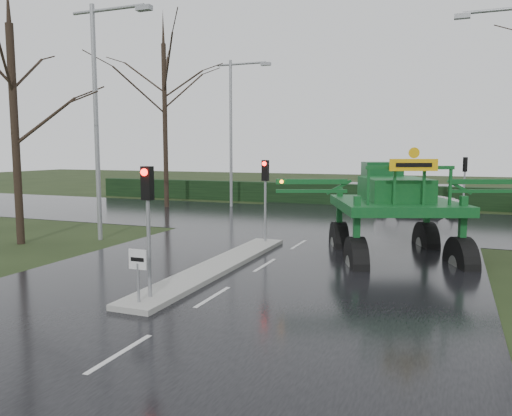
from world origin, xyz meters
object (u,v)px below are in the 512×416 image
(traffic_signal_far, at_px, (465,173))
(keep_left_sign, at_px, (138,267))
(traffic_signal_near, at_px, (148,203))
(traffic_signal_mid, at_px, (265,183))
(street_light_left_far, at_px, (235,120))
(crop_sprayer, at_px, (356,196))
(street_light_left_near, at_px, (101,101))
(white_sedan, at_px, (418,216))

(traffic_signal_far, bearing_deg, keep_left_sign, 70.07)
(keep_left_sign, distance_m, traffic_signal_near, 1.61)
(traffic_signal_mid, bearing_deg, street_light_left_far, 118.86)
(traffic_signal_far, relative_size, crop_sprayer, 0.42)
(street_light_left_near, bearing_deg, traffic_signal_far, 43.63)
(traffic_signal_mid, height_order, crop_sprayer, crop_sprayer)
(keep_left_sign, bearing_deg, traffic_signal_near, 90.00)
(traffic_signal_mid, xyz_separation_m, street_light_left_near, (-6.89, -1.49, 3.40))
(street_light_left_near, xyz_separation_m, white_sedan, (12.21, 13.44, -5.99))
(street_light_left_far, bearing_deg, traffic_signal_near, -71.83)
(keep_left_sign, distance_m, street_light_left_near, 11.32)
(keep_left_sign, relative_size, traffic_signal_near, 0.38)
(traffic_signal_far, bearing_deg, traffic_signal_near, 69.64)
(traffic_signal_far, xyz_separation_m, street_light_left_near, (-14.69, -14.01, 3.40))
(traffic_signal_near, bearing_deg, traffic_signal_far, 69.64)
(traffic_signal_mid, relative_size, street_light_left_far, 0.35)
(street_light_left_near, relative_size, crop_sprayer, 1.19)
(traffic_signal_near, bearing_deg, street_light_left_far, 108.17)
(street_light_left_far, bearing_deg, street_light_left_near, -90.00)
(crop_sprayer, relative_size, white_sedan, 1.68)
(street_light_left_near, height_order, crop_sprayer, street_light_left_near)
(traffic_signal_near, xyz_separation_m, street_light_left_far, (-6.89, 21.01, 3.40))
(traffic_signal_near, height_order, street_light_left_far, street_light_left_far)
(white_sedan, bearing_deg, keep_left_sign, 162.43)
(traffic_signal_near, xyz_separation_m, white_sedan, (5.32, 20.44, -2.59))
(traffic_signal_near, relative_size, crop_sprayer, 0.42)
(street_light_left_far, xyz_separation_m, white_sedan, (12.21, -0.56, -5.99))
(street_light_left_near, bearing_deg, keep_left_sign, -47.41)
(traffic_signal_far, height_order, street_light_left_far, street_light_left_far)
(street_light_left_near, bearing_deg, traffic_signal_mid, 12.21)
(street_light_left_far, bearing_deg, traffic_signal_far, 0.03)
(street_light_left_near, distance_m, street_light_left_far, 14.00)
(crop_sprayer, bearing_deg, traffic_signal_far, 54.46)
(keep_left_sign, xyz_separation_m, traffic_signal_near, (0.00, 0.49, 1.53))
(street_light_left_far, height_order, crop_sprayer, street_light_left_far)
(keep_left_sign, relative_size, street_light_left_near, 0.14)
(traffic_signal_mid, bearing_deg, white_sedan, 66.00)
(street_light_left_far, relative_size, crop_sprayer, 1.19)
(keep_left_sign, height_order, traffic_signal_far, traffic_signal_far)
(crop_sprayer, bearing_deg, white_sedan, 63.70)
(traffic_signal_mid, bearing_deg, crop_sprayer, -27.30)
(keep_left_sign, xyz_separation_m, street_light_left_near, (-6.89, 7.50, 4.93))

